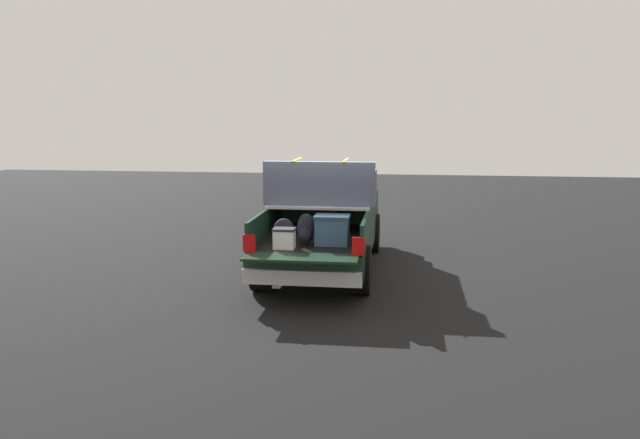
{
  "coord_description": "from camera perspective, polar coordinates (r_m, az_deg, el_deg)",
  "views": [
    {
      "loc": [
        -12.54,
        -1.6,
        3.12
      ],
      "look_at": [
        -0.6,
        0.0,
        1.1
      ],
      "focal_mm": 36.2,
      "sensor_mm": 36.0,
      "label": 1
    }
  ],
  "objects": [
    {
      "name": "trash_can",
      "position": [
        15.53,
        -1.87,
        -0.22
      ],
      "size": [
        0.6,
        0.6,
        0.98
      ],
      "color": "#1E592D",
      "rests_on": "ground_plane"
    },
    {
      "name": "ground_plane",
      "position": [
        13.02,
        0.35,
        -4.34
      ],
      "size": [
        40.0,
        40.0,
        0.0
      ],
      "primitive_type": "plane",
      "color": "black"
    },
    {
      "name": "pickup_truck",
      "position": [
        13.19,
        0.57,
        0.25
      ],
      "size": [
        6.05,
        2.08,
        2.23
      ],
      "color": "black",
      "rests_on": "ground_plane"
    }
  ]
}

